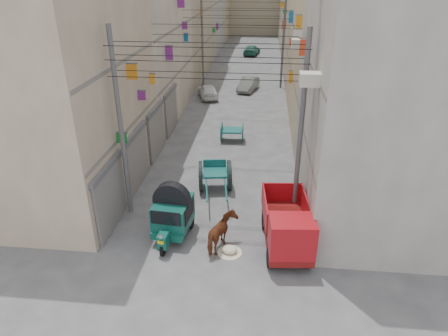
# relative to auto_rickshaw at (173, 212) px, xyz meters

# --- Properties ---
(ground) EXTENTS (140.00, 140.00, 0.00)m
(ground) POSITION_rel_auto_rickshaw_xyz_m (1.29, -4.45, -1.07)
(ground) COLOR #434346
(ground) RESTS_ON ground
(building_row_left) EXTENTS (8.00, 62.00, 14.00)m
(building_row_left) POSITION_rel_auto_rickshaw_xyz_m (-6.70, 29.68, 5.39)
(building_row_left) COLOR #B9A78C
(building_row_left) RESTS_ON ground
(building_row_right) EXTENTS (8.00, 62.00, 14.00)m
(building_row_right) POSITION_rel_auto_rickshaw_xyz_m (9.29, 29.68, 5.39)
(building_row_right) COLOR #A6A19B
(building_row_right) RESTS_ON ground
(shutters_left) EXTENTS (0.18, 14.40, 2.88)m
(shutters_left) POSITION_rel_auto_rickshaw_xyz_m (-2.63, 5.93, 0.42)
(shutters_left) COLOR #48494D
(shutters_left) RESTS_ON ground
(signboards) EXTENTS (8.22, 40.52, 5.67)m
(signboards) POSITION_rel_auto_rickshaw_xyz_m (1.28, 17.21, 2.36)
(signboards) COLOR #18862E
(signboards) RESTS_ON ground
(ac_units) EXTENTS (0.70, 6.55, 3.35)m
(ac_units) POSITION_rel_auto_rickshaw_xyz_m (4.94, 3.22, 6.36)
(ac_units) COLOR beige
(ac_units) RESTS_ON ground
(utility_poles) EXTENTS (7.40, 22.20, 8.00)m
(utility_poles) POSITION_rel_auto_rickshaw_xyz_m (1.29, 12.55, 2.93)
(utility_poles) COLOR #4E4E51
(utility_poles) RESTS_ON ground
(overhead_cables) EXTENTS (7.40, 22.52, 1.12)m
(overhead_cables) POSITION_rel_auto_rickshaw_xyz_m (1.29, 9.95, 5.70)
(overhead_cables) COLOR black
(overhead_cables) RESTS_ON ground
(auto_rickshaw) EXTENTS (1.64, 2.64, 1.82)m
(auto_rickshaw) POSITION_rel_auto_rickshaw_xyz_m (0.00, 0.00, 0.00)
(auto_rickshaw) COLOR black
(auto_rickshaw) RESTS_ON ground
(tonga_cart) EXTENTS (1.78, 3.49, 1.51)m
(tonga_cart) POSITION_rel_auto_rickshaw_xyz_m (1.22, 3.91, -0.29)
(tonga_cart) COLOR black
(tonga_cart) RESTS_ON ground
(mini_truck) EXTENTS (1.94, 3.78, 2.05)m
(mini_truck) POSITION_rel_auto_rickshaw_xyz_m (4.53, -0.70, -0.09)
(mini_truck) COLOR black
(mini_truck) RESTS_ON ground
(second_cart) EXTENTS (1.44, 1.28, 1.24)m
(second_cart) POSITION_rel_auto_rickshaw_xyz_m (1.52, 10.21, -0.41)
(second_cart) COLOR #12514D
(second_cart) RESTS_ON ground
(feed_sack) EXTENTS (0.59, 0.47, 0.29)m
(feed_sack) POSITION_rel_auto_rickshaw_xyz_m (2.38, -0.94, -0.92)
(feed_sack) COLOR beige
(feed_sack) RESTS_ON ground
(horse) EXTENTS (1.22, 1.84, 1.42)m
(horse) POSITION_rel_auto_rickshaw_xyz_m (2.05, -0.73, -0.36)
(horse) COLOR #5B2715
(horse) RESTS_ON ground
(distant_car_white) EXTENTS (2.32, 3.68, 1.17)m
(distant_car_white) POSITION_rel_auto_rickshaw_xyz_m (-1.33, 19.61, -0.49)
(distant_car_white) COLOR white
(distant_car_white) RESTS_ON ground
(distant_car_grey) EXTENTS (1.98, 3.67, 1.15)m
(distant_car_grey) POSITION_rel_auto_rickshaw_xyz_m (1.97, 22.22, -0.50)
(distant_car_grey) COLOR #575C59
(distant_car_grey) RESTS_ON ground
(distant_car_green) EXTENTS (2.26, 4.26, 1.18)m
(distant_car_green) POSITION_rel_auto_rickshaw_xyz_m (1.60, 39.25, -0.48)
(distant_car_green) COLOR #20604E
(distant_car_green) RESTS_ON ground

